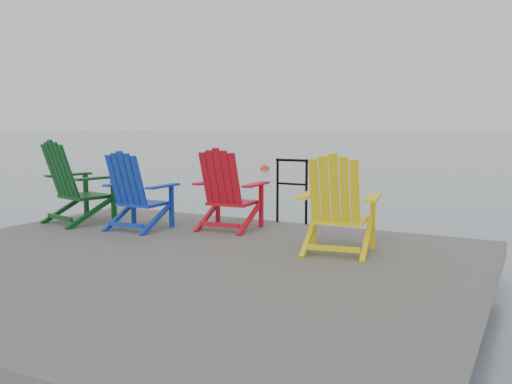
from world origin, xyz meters
The scene contains 8 objects.
ground centered at (0.00, 0.00, 0.00)m, with size 400.00×400.00×0.00m, color slate.
dock centered at (0.00, 0.00, 0.35)m, with size 6.00×5.00×1.40m.
handrail centered at (0.25, 2.45, 1.04)m, with size 0.48×0.04×0.90m.
chair_green centered at (-2.40, 1.03, 1.07)m, with size 1.03×0.98×1.13m.
chair_blue centered at (-1.33, 1.05, 1.01)m, with size 0.82×0.77×1.01m.
chair_red centered at (-0.28, 1.61, 1.03)m, with size 0.88×0.82×1.04m.
chair_yellow centered at (1.43, 1.01, 1.03)m, with size 0.92×0.87×1.05m.
buoy_b centered at (-7.30, 16.38, 0.00)m, with size 0.40×0.40×0.40m, color #C73B0B.
Camera 1 is at (3.32, -4.38, 1.84)m, focal length 38.00 mm.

